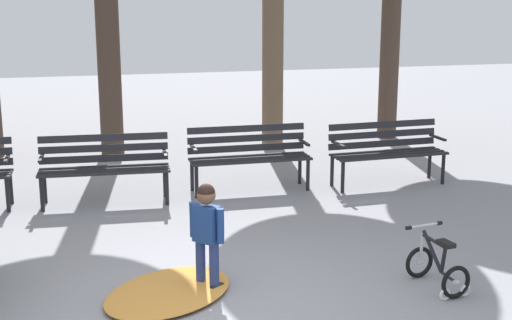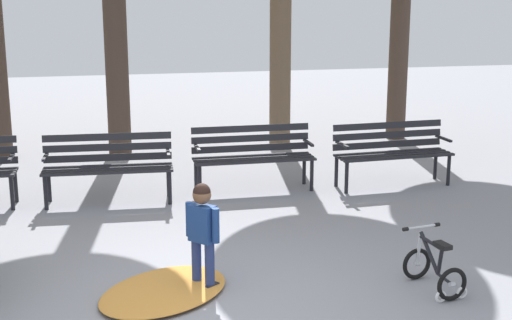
% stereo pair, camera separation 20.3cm
% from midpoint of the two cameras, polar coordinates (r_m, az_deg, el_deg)
% --- Properties ---
extents(ground, '(36.00, 36.00, 0.00)m').
position_cam_midpoint_polar(ground, '(6.10, -4.31, -12.18)').
color(ground, gray).
extents(park_bench_left, '(1.63, 0.57, 0.85)m').
position_cam_midpoint_polar(park_bench_left, '(9.27, -12.43, -0.23)').
color(park_bench_left, '#232328').
rests_on(park_bench_left, ground).
extents(park_bench_right, '(1.61, 0.48, 0.85)m').
position_cam_midpoint_polar(park_bench_right, '(9.66, -1.18, 0.62)').
color(park_bench_right, '#232328').
rests_on(park_bench_right, ground).
extents(park_bench_far_right, '(1.62, 0.52, 0.85)m').
position_cam_midpoint_polar(park_bench_far_right, '(10.08, 9.62, 0.96)').
color(park_bench_far_right, '#232328').
rests_on(park_bench_far_right, ground).
extents(child_standing, '(0.28, 0.30, 0.98)m').
position_cam_midpoint_polar(child_standing, '(6.43, -4.79, -5.40)').
color(child_standing, navy).
rests_on(child_standing, ground).
extents(kids_bicycle, '(0.44, 0.60, 0.54)m').
position_cam_midpoint_polar(kids_bicycle, '(6.73, 13.22, -8.16)').
color(kids_bicycle, black).
rests_on(kids_bicycle, ground).
extents(leaf_pile, '(1.58, 1.54, 0.07)m').
position_cam_midpoint_polar(leaf_pile, '(6.52, -7.78, -10.19)').
color(leaf_pile, '#C68438').
rests_on(leaf_pile, ground).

